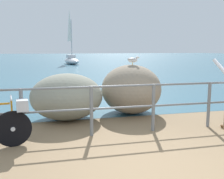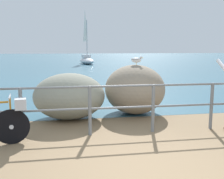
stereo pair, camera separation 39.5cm
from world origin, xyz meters
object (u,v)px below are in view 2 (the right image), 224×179
at_px(breakwater_boulder_left, 69,96).
at_px(seagull, 136,60).
at_px(breakwater_boulder_main, 135,89).
at_px(sailboat, 87,58).

relative_size(breakwater_boulder_left, seagull, 5.21).
xyz_separation_m(breakwater_boulder_main, sailboat, (0.35, 23.49, 0.05)).
xyz_separation_m(breakwater_boulder_left, sailboat, (2.11, 23.76, 0.13)).
distance_m(breakwater_boulder_main, sailboat, 23.49).
distance_m(seagull, sailboat, 23.54).
xyz_separation_m(breakwater_boulder_main, breakwater_boulder_left, (-1.76, -0.27, -0.09)).
bearing_deg(seagull, breakwater_boulder_left, -160.54).
bearing_deg(sailboat, breakwater_boulder_left, -14.44).
bearing_deg(sailboat, breakwater_boulder_main, -10.23).
xyz_separation_m(breakwater_boulder_left, seagull, (1.78, 0.24, 0.89)).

